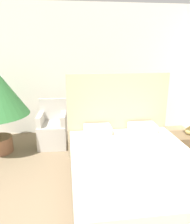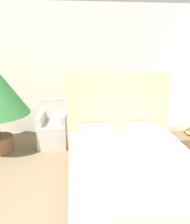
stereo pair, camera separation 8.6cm
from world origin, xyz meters
The scene contains 5 objects.
wall_back centered at (0.00, 3.69, 1.45)m, with size 10.00×0.06×2.90m.
bed centered at (0.46, 1.30, 0.31)m, with size 1.83×2.24×1.55m.
armchair_near_window_left centered at (-0.76, 2.91, 0.32)m, with size 0.60×0.62×0.95m.
armchair_near_window_right centered at (0.17, 2.91, 0.32)m, with size 0.62×0.64×0.95m.
nightstand centered at (1.70, 2.06, 0.23)m, with size 0.52×0.43×0.46m.
Camera 2 is at (-0.36, -1.38, 2.00)m, focal length 35.00 mm.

